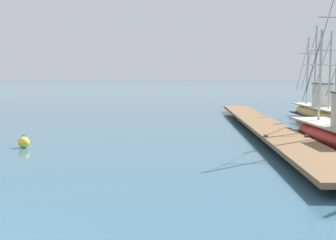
% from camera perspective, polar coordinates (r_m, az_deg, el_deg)
% --- Properties ---
extents(floating_dock, '(3.90, 23.48, 0.53)m').
position_cam_1_polar(floating_dock, '(21.50, 12.97, -0.65)').
color(floating_dock, brown).
rests_on(floating_dock, ground).
extents(fishing_boat_1, '(2.25, 7.49, 5.96)m').
position_cam_1_polar(fishing_boat_1, '(27.95, 19.67, 1.33)').
color(fishing_boat_1, gold).
rests_on(fishing_boat_1, ground).
extents(mooring_buoy, '(0.45, 0.45, 0.52)m').
position_cam_1_polar(mooring_buoy, '(17.45, -19.17, -2.89)').
color(mooring_buoy, yellow).
rests_on(mooring_buoy, ground).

